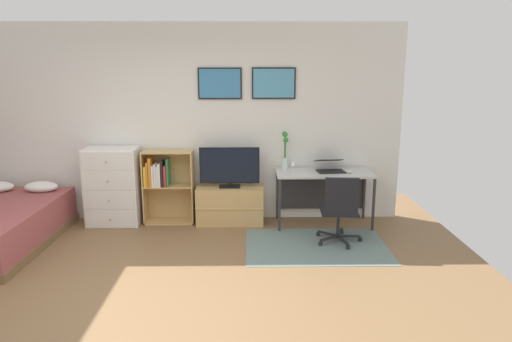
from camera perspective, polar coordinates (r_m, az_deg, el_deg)
The scene contains 13 objects.
ground_plane at distance 4.64m, azimuth -13.12°, elevation -15.03°, with size 7.20×7.20×0.00m, color brown.
wall_back_with_posters at distance 6.55m, azimuth -9.18°, elevation 5.79°, with size 6.12×0.09×2.70m.
area_rug at distance 5.77m, azimuth 7.37°, elevation -9.03°, with size 1.70×1.20×0.01m, color slate.
dresser at distance 6.63m, azimuth -17.05°, elevation -1.83°, with size 0.71×0.46×1.06m.
bookshelf at distance 6.52m, azimuth -11.14°, elevation -1.28°, with size 0.68×0.30×1.01m.
tv_stand at distance 6.46m, azimuth -3.19°, elevation -4.15°, with size 0.91×0.41×0.52m.
television at distance 6.30m, azimuth -3.26°, elevation 0.43°, with size 0.81×0.16×0.55m.
desk at distance 6.43m, azimuth 8.21°, elevation -1.15°, with size 1.29×0.57×0.74m.
office_chair at distance 5.73m, azimuth 10.21°, elevation -4.47°, with size 0.56×0.58×0.86m.
laptop at distance 6.40m, azimuth 8.98°, elevation 0.59°, with size 0.40×0.42×0.16m.
computer_mouse at distance 6.32m, azimuth 11.38°, elevation -0.09°, with size 0.06×0.10×0.03m, color silver.
bamboo_vase at distance 6.39m, azimuth 3.56°, elevation 2.41°, with size 0.09×0.10×0.52m.
wine_glass at distance 6.15m, azimuth 4.55°, elevation 0.90°, with size 0.07×0.07×0.18m.
Camera 1 is at (0.96, -4.00, 2.14)m, focal length 32.75 mm.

